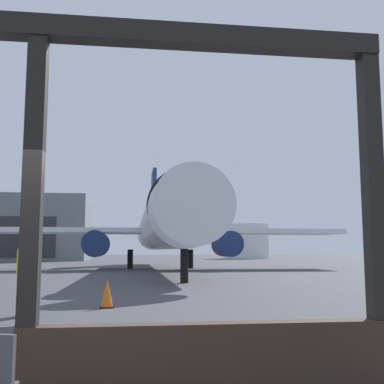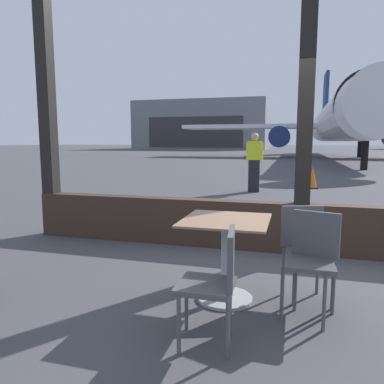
{
  "view_description": "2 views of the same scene",
  "coord_description": "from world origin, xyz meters",
  "views": [
    {
      "loc": [
        1.04,
        -5.14,
        1.45
      ],
      "look_at": [
        3.09,
        10.66,
        3.42
      ],
      "focal_mm": 44.15,
      "sensor_mm": 36.0,
      "label": 1
    },
    {
      "loc": [
        -0.12,
        -5.0,
        1.49
      ],
      "look_at": [
        -1.32,
        -0.68,
        0.87
      ],
      "focal_mm": 34.35,
      "sensor_mm": 36.0,
      "label": 2
    }
  ],
  "objects": [
    {
      "name": "traffic_cone",
      "position": [
        0.47,
        7.25,
        0.34
      ],
      "size": [
        0.36,
        0.36,
        0.71
      ],
      "color": "orange",
      "rests_on": "ground"
    },
    {
      "name": "window_frame",
      "position": [
        0.0,
        0.0,
        1.4
      ],
      "size": [
        7.88,
        0.24,
        4.01
      ],
      "color": "#38281E",
      "rests_on": "ground"
    },
    {
      "name": "airplane",
      "position": [
        3.44,
        29.81,
        3.2
      ],
      "size": [
        28.41,
        34.78,
        9.92
      ],
      "color": "silver",
      "rests_on": "ground"
    },
    {
      "name": "cafe_chair_aisle_left",
      "position": [
        -0.62,
        -2.51,
        0.52
      ],
      "size": [
        0.43,
        0.43,
        0.87
      ],
      "color": "#4C4C51",
      "rests_on": "ground"
    },
    {
      "name": "cafe_chair_window_right",
      "position": [
        0.06,
        -1.81,
        0.54
      ],
      "size": [
        0.48,
        0.48,
        0.89
      ],
      "color": "#4C4C51",
      "rests_on": "ground"
    },
    {
      "name": "distant_hangar",
      "position": [
        -17.61,
        67.59,
        4.57
      ],
      "size": [
        25.04,
        15.68,
        9.14
      ],
      "color": "slate",
      "rests_on": "ground"
    },
    {
      "name": "ground_crew_worker",
      "position": [
        -1.24,
        5.93,
        0.9
      ],
      "size": [
        0.52,
        0.3,
        1.74
      ],
      "color": "black",
      "rests_on": "ground"
    },
    {
      "name": "cafe_chair_window_left",
      "position": [
        0.01,
        -1.5,
        0.53
      ],
      "size": [
        0.49,
        0.49,
        0.88
      ],
      "color": "#4C4C51",
      "rests_on": "ground"
    },
    {
      "name": "dining_table",
      "position": [
        -0.7,
        -1.73,
        0.45
      ],
      "size": [
        0.78,
        0.78,
        0.78
      ],
      "color": "#8C6B4C",
      "rests_on": "ground"
    },
    {
      "name": "ground_plane",
      "position": [
        0.0,
        40.0,
        0.0
      ],
      "size": [
        220.0,
        220.0,
        0.0
      ],
      "primitive_type": "plane",
      "color": "#424247"
    }
  ]
}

